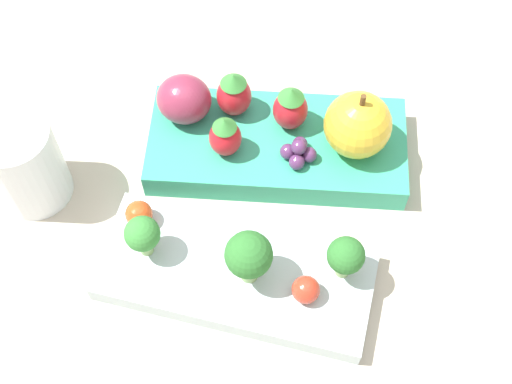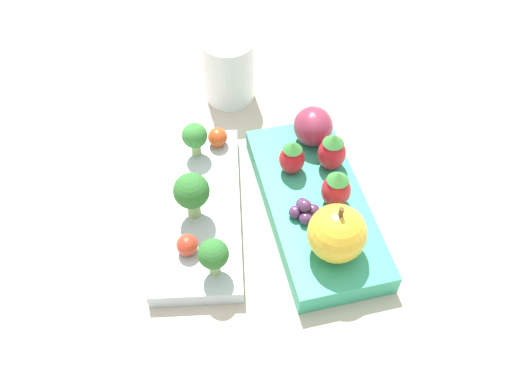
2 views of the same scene
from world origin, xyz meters
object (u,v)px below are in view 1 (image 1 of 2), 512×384
(plum, at_px, (184,99))
(strawberry_2, at_px, (225,136))
(cherry_tomato_0, at_px, (306,290))
(apple, at_px, (358,125))
(strawberry_0, at_px, (234,94))
(drinking_cup, at_px, (24,164))
(broccoli_floret_2, at_px, (142,235))
(cherry_tomato_1, at_px, (139,214))
(strawberry_1, at_px, (290,108))
(bento_box_fruit, at_px, (277,146))
(grape_cluster, at_px, (298,152))
(broccoli_floret_0, at_px, (346,256))
(bento_box_savoury, at_px, (233,274))
(broccoli_floret_1, at_px, (249,256))

(plum, bearing_deg, strawberry_2, 143.92)
(cherry_tomato_0, bearing_deg, apple, -98.75)
(strawberry_0, bearing_deg, drinking_cup, 31.37)
(broccoli_floret_2, relative_size, strawberry_2, 1.02)
(cherry_tomato_1, bearing_deg, apple, -148.54)
(strawberry_1, bearing_deg, bento_box_fruit, 65.55)
(strawberry_0, relative_size, grape_cluster, 1.48)
(cherry_tomato_1, bearing_deg, broccoli_floret_0, 174.34)
(strawberry_0, height_order, drinking_cup, drinking_cup)
(bento_box_fruit, distance_m, strawberry_0, 0.06)
(bento_box_fruit, xyz_separation_m, strawberry_1, (-0.01, -0.02, 0.04))
(bento_box_savoury, distance_m, strawberry_2, 0.12)
(grape_cluster, bearing_deg, apple, -154.25)
(cherry_tomato_1, distance_m, plum, 0.11)
(drinking_cup, bearing_deg, bento_box_fruit, -160.03)
(grape_cluster, bearing_deg, cherry_tomato_1, 33.48)
(broccoli_floret_2, relative_size, drinking_cup, 0.51)
(broccoli_floret_1, bearing_deg, drinking_cup, -15.63)
(plum, bearing_deg, grape_cluster, 164.99)
(bento_box_savoury, distance_m, strawberry_1, 0.15)
(strawberry_2, distance_m, grape_cluster, 0.06)
(broccoli_floret_2, bearing_deg, plum, -91.15)
(grape_cluster, relative_size, drinking_cup, 0.37)
(broccoli_floret_0, bearing_deg, strawberry_1, -64.37)
(broccoli_floret_0, distance_m, plum, 0.20)
(strawberry_2, distance_m, drinking_cup, 0.17)
(broccoli_floret_1, bearing_deg, apple, -116.93)
(strawberry_1, distance_m, drinking_cup, 0.23)
(cherry_tomato_0, relative_size, apple, 0.33)
(broccoli_floret_0, xyz_separation_m, broccoli_floret_2, (0.16, 0.01, -0.00))
(strawberry_2, bearing_deg, drinking_cup, 18.43)
(broccoli_floret_2, bearing_deg, strawberry_0, -106.93)
(strawberry_0, relative_size, plum, 0.98)
(cherry_tomato_0, distance_m, drinking_cup, 0.25)
(strawberry_2, bearing_deg, strawberry_1, -143.02)
(bento_box_fruit, bearing_deg, bento_box_savoury, 82.96)
(broccoli_floret_2, height_order, grape_cluster, broccoli_floret_2)
(plum, height_order, drinking_cup, drinking_cup)
(bento_box_savoury, xyz_separation_m, drinking_cup, (0.19, -0.05, 0.03))
(bento_box_fruit, distance_m, cherry_tomato_1, 0.14)
(grape_cluster, distance_m, drinking_cup, 0.23)
(cherry_tomato_0, bearing_deg, drinking_cup, -14.76)
(cherry_tomato_0, relative_size, cherry_tomato_1, 0.98)
(bento_box_fruit, xyz_separation_m, drinking_cup, (0.20, 0.07, 0.03))
(strawberry_2, bearing_deg, grape_cluster, -177.43)
(strawberry_1, distance_m, strawberry_2, 0.06)
(broccoli_floret_0, distance_m, strawberry_1, 0.14)
(drinking_cup, bearing_deg, strawberry_2, -161.57)
(cherry_tomato_0, height_order, apple, apple)
(cherry_tomato_0, relative_size, plum, 0.46)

